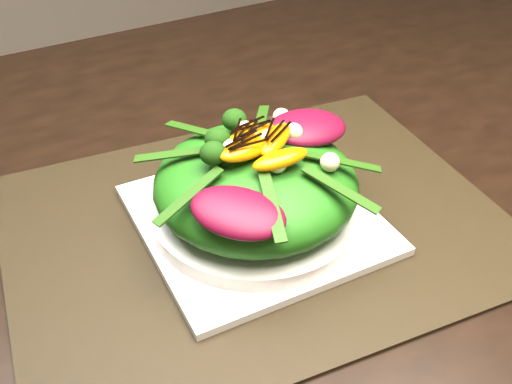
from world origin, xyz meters
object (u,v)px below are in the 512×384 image
salad_bowl (256,209)px  orange_segment (242,134)px  dining_table (261,168)px  lettuce_mound (256,183)px  plate_base (256,219)px  placemat (256,223)px

salad_bowl → orange_segment: orange_segment is taller
dining_table → salad_bowl: (-0.07, -0.11, 0.04)m
lettuce_mound → plate_base: bearing=0.0°
placemat → plate_base: bearing=-90.0°
dining_table → orange_segment: dining_table is taller
salad_bowl → lettuce_mound: size_ratio=1.05×
lettuce_mound → orange_segment: bearing=91.4°
salad_bowl → lettuce_mound: lettuce_mound is taller
placemat → orange_segment: (-0.00, 0.03, 0.10)m
placemat → lettuce_mound: lettuce_mound is taller
dining_table → plate_base: bearing=-121.9°
placemat → dining_table: bearing=58.1°
plate_base → orange_segment: orange_segment is taller
dining_table → lettuce_mound: bearing=-121.9°
plate_base → salad_bowl: size_ratio=1.07×
plate_base → lettuce_mound: size_ratio=1.12×
dining_table → orange_segment: bearing=-129.8°
lettuce_mound → dining_table: bearing=58.1°
salad_bowl → lettuce_mound: (0.00, 0.00, 0.03)m
lettuce_mound → placemat: bearing=90.0°
salad_bowl → placemat: bearing=90.0°
dining_table → placemat: size_ratio=3.15×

